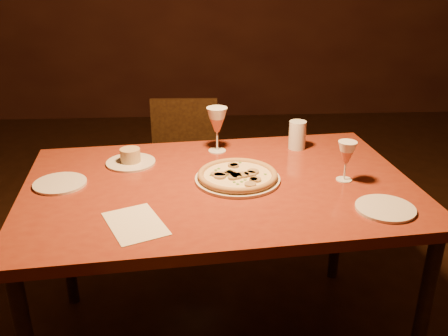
{
  "coord_description": "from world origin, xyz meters",
  "views": [
    {
      "loc": [
        -0.09,
        -1.73,
        1.63
      ],
      "look_at": [
        0.02,
        0.08,
        0.85
      ],
      "focal_mm": 40.0,
      "sensor_mm": 36.0,
      "label": 1
    }
  ],
  "objects": [
    {
      "name": "side_plate_near",
      "position": [
        0.57,
        -0.23,
        0.81
      ],
      "size": [
        0.21,
        0.21,
        0.01
      ],
      "primitive_type": "cylinder",
      "color": "silver",
      "rests_on": "dining_table"
    },
    {
      "name": "water_tumbler",
      "position": [
        0.37,
        0.38,
        0.87
      ],
      "size": [
        0.08,
        0.08,
        0.13
      ],
      "primitive_type": "cylinder",
      "color": "silver",
      "rests_on": "dining_table"
    },
    {
      "name": "side_plate_left",
      "position": [
        -0.62,
        0.05,
        0.81
      ],
      "size": [
        0.2,
        0.2,
        0.01
      ],
      "primitive_type": "cylinder",
      "color": "silver",
      "rests_on": "dining_table"
    },
    {
      "name": "dining_table",
      "position": [
        -0.0,
        0.03,
        0.74
      ],
      "size": [
        1.59,
        1.11,
        0.81
      ],
      "rotation": [
        0.0,
        0.0,
        0.1
      ],
      "color": "maroon",
      "rests_on": "floor"
    },
    {
      "name": "pizza_plate",
      "position": [
        0.07,
        0.05,
        0.83
      ],
      "size": [
        0.34,
        0.34,
        0.04
      ],
      "color": "silver",
      "rests_on": "dining_table"
    },
    {
      "name": "wine_glass_right",
      "position": [
        0.49,
        0.03,
        0.89
      ],
      "size": [
        0.07,
        0.07,
        0.16
      ],
      "primitive_type": null,
      "color": "#CA6E54",
      "rests_on": "dining_table"
    },
    {
      "name": "menu_card",
      "position": [
        -0.3,
        -0.28,
        0.81
      ],
      "size": [
        0.25,
        0.29,
        0.0
      ],
      "primitive_type": "cube",
      "rotation": [
        0.0,
        0.0,
        0.42
      ],
      "color": "silver",
      "rests_on": "dining_table"
    },
    {
      "name": "wine_glass_far",
      "position": [
        0.01,
        0.37,
        0.91
      ],
      "size": [
        0.09,
        0.09,
        0.2
      ],
      "primitive_type": null,
      "color": "#CA6E54",
      "rests_on": "dining_table"
    },
    {
      "name": "ramekin_saucer",
      "position": [
        -0.37,
        0.25,
        0.83
      ],
      "size": [
        0.21,
        0.21,
        0.07
      ],
      "color": "silver",
      "rests_on": "dining_table"
    },
    {
      "name": "chair_far",
      "position": [
        -0.16,
        1.05,
        0.47
      ],
      "size": [
        0.42,
        0.42,
        0.83
      ],
      "rotation": [
        0.0,
        0.0,
        -0.04
      ],
      "color": "black",
      "rests_on": "floor"
    }
  ]
}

